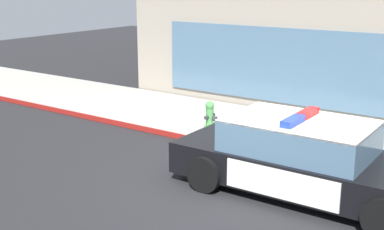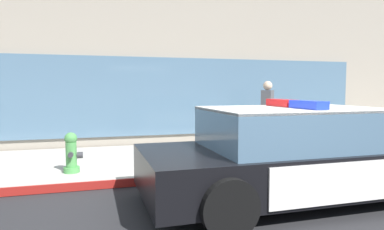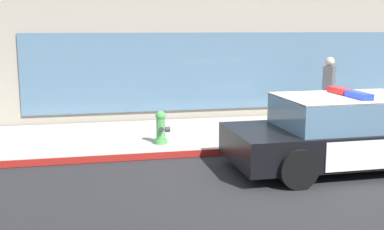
{
  "view_description": "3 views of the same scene",
  "coord_description": "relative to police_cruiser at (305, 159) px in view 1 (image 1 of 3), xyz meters",
  "views": [
    {
      "loc": [
        4.47,
        -7.85,
        3.84
      ],
      "look_at": [
        -1.92,
        1.23,
        0.87
      ],
      "focal_mm": 48.28,
      "sensor_mm": 36.0,
      "label": 1
    },
    {
      "loc": [
        -1.85,
        -3.9,
        1.66
      ],
      "look_at": [
        -0.11,
        2.2,
        1.17
      ],
      "focal_mm": 31.84,
      "sensor_mm": 36.0,
      "label": 2
    },
    {
      "loc": [
        -3.77,
        -7.55,
        2.65
      ],
      "look_at": [
        -1.7,
        1.97,
        0.86
      ],
      "focal_mm": 44.91,
      "sensor_mm": 36.0,
      "label": 3
    }
  ],
  "objects": [
    {
      "name": "sidewalk",
      "position": [
        -1.1,
        3.02,
        -0.6
      ],
      "size": [
        48.0,
        3.39,
        0.15
      ],
      "primitive_type": "cube",
      "color": "#B2ADA3",
      "rests_on": "ground"
    },
    {
      "name": "ground",
      "position": [
        -1.1,
        -0.49,
        -0.68
      ],
      "size": [
        48.0,
        48.0,
        0.0
      ],
      "primitive_type": "plane",
      "color": "#262628"
    },
    {
      "name": "fire_hydrant",
      "position": [
        -3.38,
        2.02,
        -0.18
      ],
      "size": [
        0.34,
        0.39,
        0.73
      ],
      "color": "#4C994C",
      "rests_on": "sidewalk"
    },
    {
      "name": "curb_red_paint",
      "position": [
        -1.1,
        1.31,
        -0.6
      ],
      "size": [
        28.8,
        0.04,
        0.14
      ],
      "primitive_type": "cube",
      "color": "maroon",
      "rests_on": "ground"
    },
    {
      "name": "police_cruiser",
      "position": [
        0.0,
        0.0,
        0.0
      ],
      "size": [
        4.88,
        2.13,
        1.49
      ],
      "rotation": [
        0.0,
        0.0,
        0.01
      ],
      "color": "black",
      "rests_on": "ground"
    }
  ]
}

